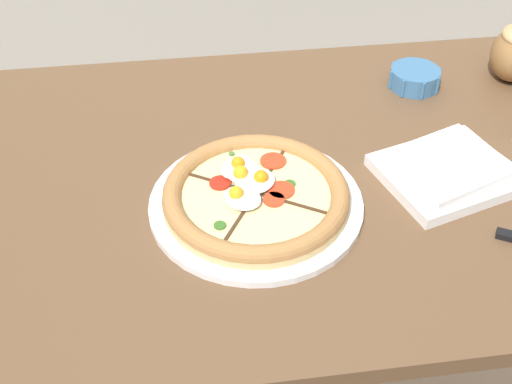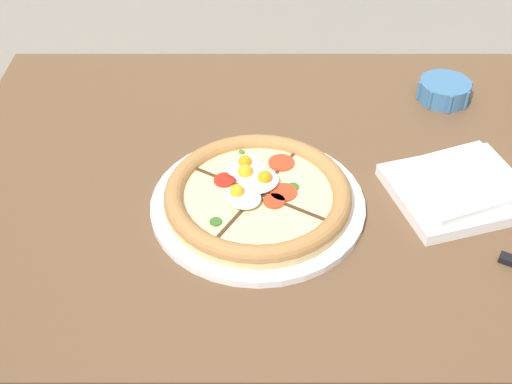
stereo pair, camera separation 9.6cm
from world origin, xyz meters
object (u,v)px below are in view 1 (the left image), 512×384
object	(u,v)px
dining_table	(287,222)
pizza	(256,197)
ramekin_bowl	(415,77)
napkin_folded	(447,170)

from	to	relation	value
dining_table	pizza	size ratio (longest dim) A/B	3.51
pizza	ramekin_bowl	size ratio (longest dim) A/B	3.21
ramekin_bowl	napkin_folded	size ratio (longest dim) A/B	0.42
pizza	dining_table	bearing A→B (deg)	50.90
pizza	napkin_folded	bearing A→B (deg)	4.56
ramekin_bowl	napkin_folded	distance (m)	0.28
ramekin_bowl	dining_table	bearing A→B (deg)	-142.31
dining_table	ramekin_bowl	xyz separation A→B (m)	(0.28, 0.22, 0.14)
dining_table	napkin_folded	bearing A→B (deg)	-13.27
dining_table	pizza	xyz separation A→B (m)	(-0.07, -0.08, 0.14)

